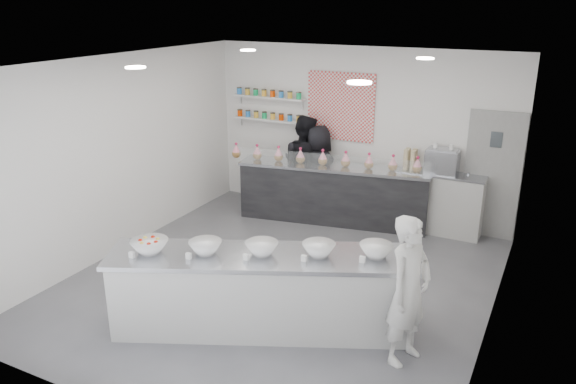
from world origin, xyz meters
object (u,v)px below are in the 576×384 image
(espresso_ledge, at_px, (440,203))
(staff_left, at_px, (304,164))
(woman_prep, at_px, (409,291))
(staff_right, at_px, (318,170))
(espresso_machine, at_px, (442,162))
(back_bar, at_px, (333,194))
(prep_counter, at_px, (263,292))

(espresso_ledge, bearing_deg, staff_left, -177.49)
(staff_left, bearing_deg, woman_prep, 139.20)
(staff_right, bearing_deg, staff_left, 23.37)
(woman_prep, height_order, staff_right, woman_prep)
(espresso_ledge, height_order, staff_right, staff_right)
(espresso_machine, bearing_deg, staff_left, -177.46)
(staff_left, bearing_deg, staff_right, -169.80)
(woman_prep, xyz_separation_m, staff_right, (-2.66, 3.62, -0.01))
(staff_left, bearing_deg, back_bar, 170.10)
(espresso_ledge, relative_size, staff_right, 0.85)
(prep_counter, distance_m, espresso_ledge, 4.09)
(back_bar, xyz_separation_m, espresso_machine, (1.75, 0.36, 0.72))
(back_bar, distance_m, espresso_ledge, 1.81)
(back_bar, bearing_deg, staff_left, 149.82)
(staff_left, distance_m, staff_right, 0.28)
(woman_prep, bearing_deg, staff_right, 55.00)
(back_bar, bearing_deg, espresso_ledge, 1.33)
(back_bar, height_order, espresso_machine, espresso_machine)
(woman_prep, bearing_deg, staff_left, 57.70)
(prep_counter, relative_size, staff_left, 1.98)
(staff_right, bearing_deg, prep_counter, 127.93)
(espresso_ledge, xyz_separation_m, woman_prep, (0.47, -3.73, 0.32))
(prep_counter, distance_m, staff_left, 4.02)
(espresso_ledge, relative_size, woman_prep, 0.84)
(prep_counter, relative_size, espresso_machine, 6.90)
(espresso_ledge, distance_m, staff_left, 2.49)
(back_bar, bearing_deg, woman_prep, -66.37)
(staff_right, bearing_deg, espresso_machine, -153.78)
(espresso_ledge, bearing_deg, staff_right, -177.18)
(prep_counter, bearing_deg, woman_prep, -18.22)
(espresso_machine, height_order, staff_right, staff_right)
(espresso_machine, distance_m, staff_right, 2.20)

